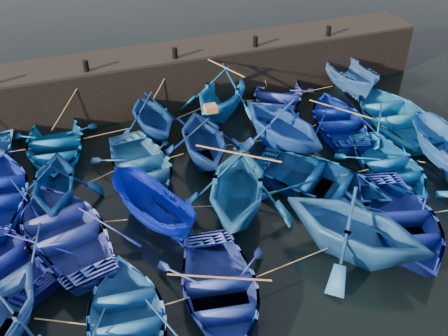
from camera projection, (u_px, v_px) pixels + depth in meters
name	position (u px, v px, depth m)	size (l,w,h in m)	color
ground	(257.00, 235.00, 17.09)	(120.00, 120.00, 0.00)	black
quay_wall	(172.00, 77.00, 24.36)	(26.00, 2.50, 2.50)	black
quay_top	(170.00, 52.00, 23.59)	(26.00, 2.50, 0.12)	black
bollard_1	(86.00, 66.00, 21.59)	(0.24, 0.24, 0.50)	black
bollard_2	(175.00, 53.00, 22.73)	(0.24, 0.24, 0.50)	black
bollard_3	(255.00, 41.00, 23.87)	(0.24, 0.24, 0.50)	black
bollard_4	(329.00, 31.00, 25.00)	(0.24, 0.24, 0.50)	black
boat_1	(54.00, 145.00, 20.77)	(3.63, 5.07, 1.05)	#055094
boat_2	(152.00, 115.00, 21.84)	(3.31, 3.84, 2.02)	navy
boat_3	(222.00, 91.00, 23.24)	(3.98, 4.62, 2.43)	blue
boat_4	(277.00, 98.00, 24.18)	(3.61, 5.04, 1.05)	navy
boat_5	(349.00, 77.00, 25.22)	(1.71, 4.54, 1.75)	#2557B0
boat_7	(54.00, 181.00, 17.93)	(3.27, 3.79, 2.00)	navy
boat_8	(142.00, 165.00, 19.63)	(3.41, 4.77, 0.99)	#2365A2
boat_9	(204.00, 137.00, 20.10)	(3.71, 4.30, 2.26)	navy
boat_10	(282.00, 123.00, 20.84)	(4.07, 4.73, 2.49)	blue
boat_11	(338.00, 119.00, 22.52)	(3.47, 4.86, 1.01)	#0620A0
boat_12	(394.00, 114.00, 22.76)	(4.10, 5.73, 1.19)	blue
boat_14	(64.00, 229.00, 16.51)	(3.93, 5.50, 1.14)	#2B3EB3
boat_15	(153.00, 209.00, 17.06)	(1.50, 3.97, 1.54)	#001097
boat_16	(237.00, 184.00, 17.35)	(4.16, 4.82, 2.54)	#135A9D
boat_17	(320.00, 181.00, 18.70)	(3.88, 5.42, 1.12)	navy
boat_18	(390.00, 166.00, 19.63)	(3.33, 4.65, 0.96)	blue
boat_19	(445.00, 152.00, 19.78)	(1.60, 4.25, 1.64)	#1852A5
boat_21	(128.00, 317.00, 13.74)	(3.35, 4.69, 0.97)	#1856A5
boat_22	(219.00, 290.00, 14.51)	(3.45, 4.83, 1.00)	navy
boat_23	(356.00, 225.00, 15.66)	(4.16, 4.82, 2.54)	#1D5AA8
boat_24	(401.00, 221.00, 16.88)	(3.74, 5.23, 1.09)	#11259F
wooden_crate	(211.00, 108.00, 19.45)	(0.49, 0.42, 0.27)	#9A6B43
mooring_ropes	(207.00, 138.00, 20.49)	(17.62, 11.78, 2.10)	tan
loose_oars	(260.00, 138.00, 18.88)	(10.68, 12.61, 1.60)	#99724C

